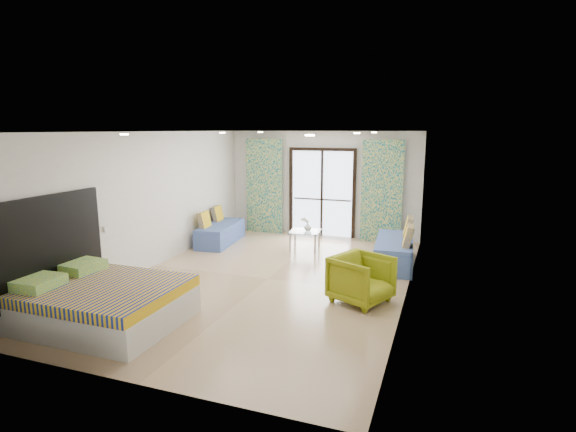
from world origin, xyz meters
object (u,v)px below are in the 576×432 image
(daybed_right, at_px, (395,251))
(armchair, at_px, (361,277))
(coffee_table, at_px, (305,233))
(bed, at_px, (104,303))
(daybed_left, at_px, (220,232))

(daybed_right, height_order, armchair, daybed_right)
(daybed_right, relative_size, coffee_table, 2.55)
(bed, bearing_deg, coffee_table, 72.79)
(armchair, bearing_deg, daybed_left, 81.02)
(coffee_table, bearing_deg, daybed_right, -13.80)
(daybed_right, xyz_separation_m, armchair, (-0.27, -2.26, 0.13))
(daybed_right, distance_m, coffee_table, 2.17)
(bed, xyz_separation_m, armchair, (3.32, 2.04, 0.12))
(coffee_table, bearing_deg, armchair, -56.60)
(daybed_left, relative_size, armchair, 2.10)
(daybed_left, height_order, daybed_right, daybed_right)
(daybed_left, bearing_deg, coffee_table, -2.47)
(daybed_left, bearing_deg, armchair, -39.92)
(coffee_table, xyz_separation_m, armchair, (1.83, -2.78, 0.03))
(bed, relative_size, armchair, 2.48)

